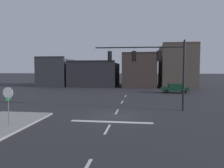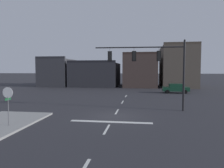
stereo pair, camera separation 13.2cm
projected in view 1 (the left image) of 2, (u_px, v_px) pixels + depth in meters
ground_plane at (114, 116)px, 18.17m from camera, size 400.00×400.00×0.00m
stop_bar_paint at (111, 122)px, 16.19m from camera, size 6.40×0.50×0.01m
lane_centreline at (117, 112)px, 20.15m from camera, size 0.16×26.40×0.01m
signal_mast_near_side at (154, 62)px, 20.63m from camera, size 8.81×0.48×6.95m
stop_sign at (8, 97)px, 14.47m from camera, size 0.76×0.64×2.83m
car_lot_nearside at (175, 88)px, 36.06m from camera, size 4.47×1.95×1.61m
building_row at (124, 71)px, 50.64m from camera, size 36.11×13.01×9.75m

